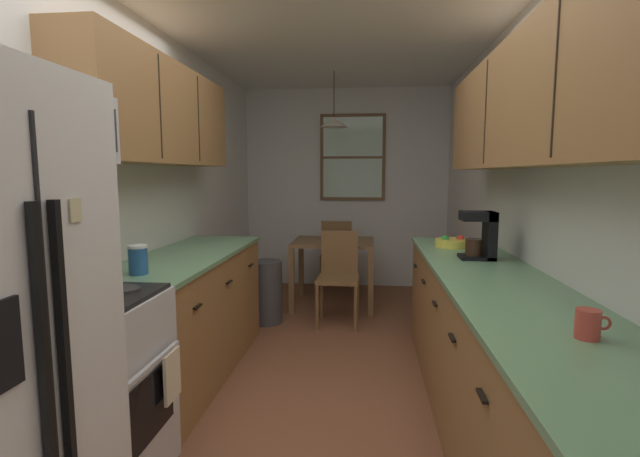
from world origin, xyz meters
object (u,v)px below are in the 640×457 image
stove_range (82,394)px  dining_table (333,252)px  storage_canister (138,260)px  mug_by_coffeemaker (588,324)px  microwave_over_range (40,126)px  coffee_maker (482,234)px  dining_chair_near (339,273)px  dining_chair_far (337,252)px  fruit_bowl (453,242)px  trash_bin (266,292)px

stove_range → dining_table: size_ratio=1.24×
storage_canister → mug_by_coffeemaker: bearing=-21.5°
stove_range → storage_canister: (-0.01, 0.57, 0.51)m
stove_range → microwave_over_range: bearing=180.0°
dining_table → coffee_maker: (1.13, -1.88, 0.46)m
mug_by_coffeemaker → dining_chair_near: bearing=110.4°
stove_range → dining_chair_far: (0.91, 3.72, 0.03)m
stove_range → fruit_bowl: stove_range is taller
dining_table → mug_by_coffeemaker: 3.57m
stove_range → storage_canister: bearing=90.6°
dining_table → dining_chair_near: bearing=-80.7°
microwave_over_range → dining_chair_near: microwave_over_range is taller
dining_chair_near → trash_bin: size_ratio=1.46×
stove_range → microwave_over_range: 1.20m
storage_canister → fruit_bowl: size_ratio=0.61×
trash_bin → mug_by_coffeemaker: bearing=-57.2°
stove_range → dining_chair_far: size_ratio=1.22×
trash_bin → stove_range: bearing=-96.8°
stove_range → mug_by_coffeemaker: 2.11m
dining_table → trash_bin: (-0.61, -0.66, -0.30)m
storage_canister → microwave_over_range: bearing=-100.8°
stove_range → mug_by_coffeemaker: bearing=-6.7°
dining_chair_near → mug_by_coffeemaker: 3.01m
stove_range → dining_table: stove_range is taller
storage_canister → fruit_bowl: 2.28m
mug_by_coffeemaker → coffee_maker: bearing=90.0°
coffee_maker → trash_bin: bearing=145.1°
dining_chair_near → storage_canister: size_ratio=5.40×
mug_by_coffeemaker → stove_range: bearing=173.3°
microwave_over_range → dining_table: size_ratio=0.67×
dining_chair_far → storage_canister: bearing=-106.2°
fruit_bowl → mug_by_coffeemaker: bearing=-87.2°
dining_chair_far → fruit_bowl: fruit_bowl is taller
storage_canister → mug_by_coffeemaker: 2.20m
dining_table → storage_canister: 2.75m
dining_chair_near → dining_chair_far: bearing=94.5°
microwave_over_range → dining_chair_far: 4.03m
stove_range → fruit_bowl: (1.94, 1.76, 0.46)m
trash_bin → fruit_bowl: bearing=-23.3°
microwave_over_range → coffee_maker: 2.56m
microwave_over_range → dining_table: microwave_over_range is taller
dining_chair_near → dining_chair_far: same height
dining_chair_far → dining_chair_near: bearing=-85.5°
trash_bin → mug_by_coffeemaker: mug_by_coffeemaker is taller
microwave_over_range → fruit_bowl: size_ratio=2.18×
dining_chair_near → storage_canister: 2.28m
dining_table → dining_chair_far: 0.60m
stove_range → trash_bin: stove_range is taller
trash_bin → storage_canister: (-0.30, -1.90, 0.68)m
microwave_over_range → dining_table: (1.02, 3.13, -1.06)m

